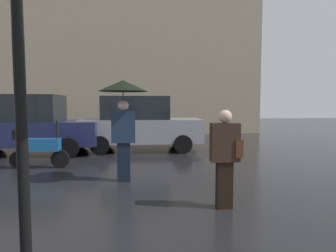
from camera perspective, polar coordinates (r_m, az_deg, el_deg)
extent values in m
cylinder|color=black|center=(2.07, -26.95, -4.04)|extent=(0.07, 0.07, 2.71)
cube|color=black|center=(6.26, -8.76, -7.05)|extent=(0.27, 0.17, 0.83)
cube|color=#1E2D47|center=(6.15, -8.84, -0.16)|extent=(0.50, 0.22, 0.67)
sphere|color=beige|center=(6.14, -8.89, 4.05)|extent=(0.23, 0.23, 0.23)
cylinder|color=black|center=(6.14, -8.91, 5.41)|extent=(0.02, 0.02, 0.30)
cone|color=black|center=(6.15, -8.93, 7.90)|extent=(1.04, 1.04, 0.23)
cube|color=black|center=(4.72, 11.10, -11.37)|extent=(0.24, 0.16, 0.75)
cube|color=#332319|center=(4.58, 11.22, -3.20)|extent=(0.45, 0.20, 0.60)
sphere|color=beige|center=(4.55, 11.30, 1.87)|extent=(0.21, 0.21, 0.21)
cube|color=#512819|center=(4.66, 13.57, -4.25)|extent=(0.12, 0.24, 0.28)
cylinder|color=black|center=(7.99, -20.62, -6.16)|extent=(0.46, 0.09, 0.46)
cylinder|color=black|center=(8.31, -27.46, -5.97)|extent=(0.46, 0.09, 0.46)
cube|color=#195999|center=(8.08, -24.19, -3.42)|extent=(1.02, 0.32, 0.32)
cube|color=black|center=(8.20, -27.29, -1.44)|extent=(0.28, 0.28, 0.24)
cylinder|color=black|center=(7.90, -21.12, -0.94)|extent=(0.06, 0.06, 0.55)
cube|color=gray|center=(10.39, -5.25, -0.83)|extent=(4.20, 1.82, 0.81)
cube|color=black|center=(10.35, -6.45, 3.62)|extent=(2.31, 1.68, 0.80)
cylinder|color=black|center=(11.42, 1.61, -2.39)|extent=(0.62, 0.18, 0.62)
cylinder|color=black|center=(9.63, 2.98, -3.65)|extent=(0.62, 0.18, 0.62)
cylinder|color=black|center=(11.41, -12.15, -2.50)|extent=(0.62, 0.18, 0.62)
cylinder|color=black|center=(9.61, -13.38, -3.77)|extent=(0.62, 0.18, 0.62)
cube|color=#1E234C|center=(10.63, -25.84, -1.22)|extent=(4.59, 1.84, 0.77)
cube|color=black|center=(10.67, -27.14, 3.18)|extent=(2.53, 1.69, 0.87)
cylinder|color=black|center=(11.15, -16.90, -2.74)|extent=(0.63, 0.18, 0.63)
cylinder|color=black|center=(9.37, -19.10, -4.10)|extent=(0.63, 0.18, 0.63)
cube|color=gray|center=(17.93, -8.83, 18.50)|extent=(15.49, 3.17, 12.11)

